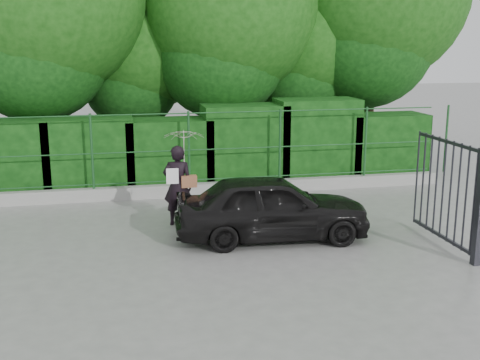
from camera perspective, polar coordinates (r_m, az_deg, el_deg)
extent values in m
plane|color=gray|center=(10.65, -3.82, -7.59)|extent=(80.00, 80.00, 0.00)
cube|color=#9E9E99|center=(14.88, -6.32, -1.01)|extent=(14.00, 0.25, 0.30)
cylinder|color=#1A4B21|center=(14.61, -13.86, 2.63)|extent=(0.06, 0.06, 1.80)
cylinder|color=#1A4B21|center=(14.70, -4.87, 3.03)|extent=(0.06, 0.06, 1.80)
cylinder|color=#1A4B21|center=(15.16, 3.81, 3.35)|extent=(0.06, 0.06, 1.80)
cylinder|color=#1A4B21|center=(15.93, 11.81, 3.58)|extent=(0.06, 0.06, 1.80)
cylinder|color=#1A4B21|center=(16.98, 18.96, 3.72)|extent=(0.06, 0.06, 1.80)
cylinder|color=#1A4B21|center=(14.82, -6.34, -0.08)|extent=(13.60, 0.03, 0.03)
cylinder|color=#1A4B21|center=(14.67, -6.41, 2.78)|extent=(13.60, 0.03, 0.03)
cylinder|color=#1A4B21|center=(14.54, -6.50, 6.27)|extent=(13.60, 0.03, 0.03)
cube|color=black|center=(15.85, -21.31, 1.92)|extent=(2.20, 1.20, 1.86)
cube|color=black|center=(15.64, -14.08, 2.33)|extent=(2.20, 1.20, 1.88)
cube|color=black|center=(15.70, -6.75, 2.51)|extent=(2.20, 1.20, 1.79)
cube|color=black|center=(15.97, 0.40, 3.37)|extent=(2.20, 1.20, 2.12)
cube|color=black|center=(16.50, 7.22, 3.78)|extent=(2.20, 1.20, 2.23)
cube|color=black|center=(17.29, 13.48, 3.19)|extent=(2.20, 1.20, 1.78)
cylinder|color=black|center=(17.21, -17.50, 7.47)|extent=(0.36, 0.36, 4.50)
cylinder|color=black|center=(18.52, -9.24, 6.31)|extent=(0.36, 0.36, 3.25)
sphere|color=#14470F|center=(18.39, -9.47, 12.35)|extent=(3.90, 3.90, 3.90)
cylinder|color=black|center=(17.77, -0.99, 7.82)|extent=(0.36, 0.36, 4.25)
sphere|color=#14470F|center=(17.72, -1.02, 16.06)|extent=(5.10, 5.10, 5.10)
cylinder|color=black|center=(19.11, 6.04, 6.99)|extent=(0.36, 0.36, 3.50)
sphere|color=#14470F|center=(19.00, 6.20, 13.30)|extent=(4.20, 4.20, 4.20)
cylinder|color=black|center=(19.40, 12.15, 8.72)|extent=(0.36, 0.36, 4.75)
cube|color=#26262C|center=(12.05, 18.50, -5.02)|extent=(0.05, 2.00, 0.06)
cube|color=#26262C|center=(11.64, 19.13, 3.44)|extent=(0.05, 2.00, 0.06)
cylinder|color=#26262C|center=(11.03, 21.30, -2.02)|extent=(0.04, 0.04, 1.90)
cylinder|color=#26262C|center=(11.24, 20.61, -1.70)|extent=(0.04, 0.04, 1.90)
cylinder|color=#26262C|center=(11.44, 19.95, -1.39)|extent=(0.04, 0.04, 1.90)
cylinder|color=#26262C|center=(11.64, 19.31, -1.09)|extent=(0.04, 0.04, 1.90)
cylinder|color=#26262C|center=(11.85, 18.69, -0.81)|extent=(0.04, 0.04, 1.90)
cylinder|color=#26262C|center=(12.06, 18.09, -0.53)|extent=(0.04, 0.04, 1.90)
cylinder|color=#26262C|center=(12.27, 17.52, -0.26)|extent=(0.04, 0.04, 1.90)
cylinder|color=#26262C|center=(12.48, 16.96, 0.00)|extent=(0.04, 0.04, 1.90)
cylinder|color=#26262C|center=(12.70, 16.42, 0.25)|extent=(0.04, 0.04, 1.90)
imported|color=black|center=(12.45, -5.91, -0.52)|extent=(0.70, 0.55, 1.68)
imported|color=silver|center=(12.36, -5.32, 3.02)|extent=(0.83, 0.85, 0.76)
cube|color=#945A3A|center=(12.37, -4.86, -0.12)|extent=(0.32, 0.15, 0.24)
cube|color=white|center=(12.27, -6.43, 0.36)|extent=(0.25, 0.02, 0.32)
imported|color=black|center=(11.58, 3.04, -2.57)|extent=(3.81, 1.74, 1.27)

